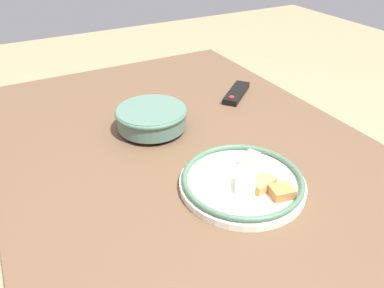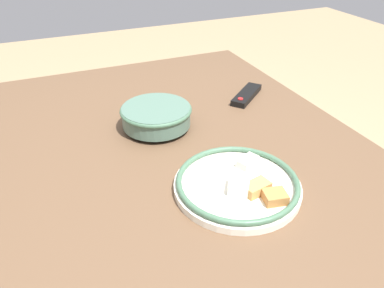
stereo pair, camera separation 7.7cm
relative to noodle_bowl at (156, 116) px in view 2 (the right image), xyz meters
The scene contains 4 objects.
dining_table 0.22m from the noodle_bowl, 14.33° to the left, with size 1.50×0.99×0.75m.
noodle_bowl is the anchor object (origin of this frame).
food_plate 0.37m from the noodle_bowl, 13.04° to the left, with size 0.30×0.30×0.04m.
tv_remote 0.37m from the noodle_bowl, 102.57° to the left, with size 0.15×0.17×0.02m.
Camera 2 is at (0.77, -0.34, 1.32)m, focal length 35.00 mm.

